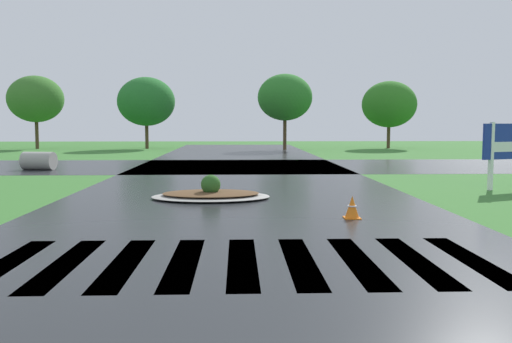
{
  "coord_description": "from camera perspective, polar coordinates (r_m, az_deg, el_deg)",
  "views": [
    {
      "loc": [
        -0.07,
        -3.48,
        2.14
      ],
      "look_at": [
        0.33,
        8.14,
        1.1
      ],
      "focal_mm": 37.95,
      "sensor_mm": 36.0,
      "label": 1
    }
  ],
  "objects": [
    {
      "name": "asphalt_roadway",
      "position": [
        13.65,
        -1.66,
        -3.89
      ],
      "size": [
        10.14,
        80.0,
        0.01
      ],
      "primitive_type": "cube",
      "color": "#232628",
      "rests_on": "ground"
    },
    {
      "name": "asphalt_cross_road",
      "position": [
        26.97,
        -1.81,
        0.58
      ],
      "size": [
        90.0,
        9.12,
        0.01
      ],
      "primitive_type": "cube",
      "color": "#232628",
      "rests_on": "ground"
    },
    {
      "name": "crosswalk_stripes",
      "position": [
        8.49,
        -1.46,
        -9.47
      ],
      "size": [
        7.65,
        3.19,
        0.01
      ],
      "color": "white",
      "rests_on": "ground"
    },
    {
      "name": "median_island",
      "position": [
        15.44,
        -4.79,
        -2.39
      ],
      "size": [
        3.36,
        2.19,
        0.68
      ],
      "color": "#9E9B93",
      "rests_on": "ground"
    },
    {
      "name": "drainage_pipe_stack",
      "position": [
        26.69,
        -21.93,
        1.05
      ],
      "size": [
        1.55,
        1.06,
        0.83
      ],
      "color": "#9E9B93",
      "rests_on": "ground"
    },
    {
      "name": "traffic_cone",
      "position": [
        12.36,
        10.1,
        -3.79
      ],
      "size": [
        0.36,
        0.36,
        0.52
      ],
      "color": "orange",
      "rests_on": "ground"
    },
    {
      "name": "background_treeline",
      "position": [
        45.18,
        -4.61,
        7.44
      ],
      "size": [
        34.01,
        6.53,
        6.06
      ],
      "color": "#4C3823",
      "rests_on": "ground"
    }
  ]
}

